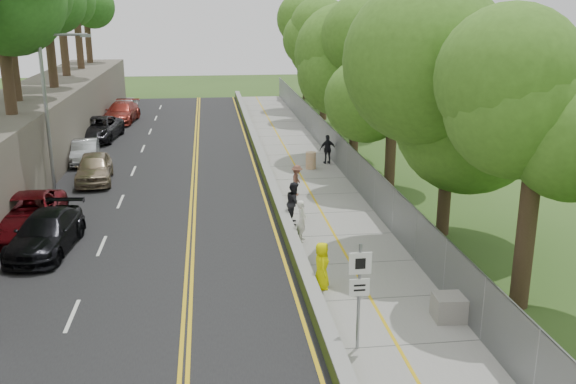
{
  "coord_description": "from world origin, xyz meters",
  "views": [
    {
      "loc": [
        -2.85,
        -18.51,
        9.22
      ],
      "look_at": [
        0.5,
        8.0,
        1.4
      ],
      "focal_mm": 40.0,
      "sensor_mm": 36.0,
      "label": 1
    }
  ],
  "objects_px": {
    "streetlight": "(50,102)",
    "painter_0": "(322,266)",
    "car_2": "(28,215)",
    "signpost": "(359,285)",
    "person_far": "(328,149)",
    "construction_barrel": "(311,160)",
    "concrete_block": "(452,307)"
  },
  "relations": [
    {
      "from": "streetlight",
      "to": "painter_0",
      "type": "bearing_deg",
      "value": -49.22
    },
    {
      "from": "construction_barrel",
      "to": "person_far",
      "type": "distance_m",
      "value": 1.68
    },
    {
      "from": "streetlight",
      "to": "person_far",
      "type": "bearing_deg",
      "value": 16.52
    },
    {
      "from": "streetlight",
      "to": "car_2",
      "type": "xyz_separation_m",
      "value": [
        0.05,
        -6.09,
        -3.8
      ]
    },
    {
      "from": "signpost",
      "to": "person_far",
      "type": "relative_size",
      "value": 1.78
    },
    {
      "from": "construction_barrel",
      "to": "painter_0",
      "type": "height_order",
      "value": "painter_0"
    },
    {
      "from": "painter_0",
      "to": "person_far",
      "type": "xyz_separation_m",
      "value": [
        3.45,
        17.35,
        0.05
      ]
    },
    {
      "from": "signpost",
      "to": "car_2",
      "type": "distance_m",
      "value": 15.87
    },
    {
      "from": "painter_0",
      "to": "concrete_block",
      "type": "bearing_deg",
      "value": -122.73
    },
    {
      "from": "signpost",
      "to": "painter_0",
      "type": "distance_m",
      "value": 4.17
    },
    {
      "from": "streetlight",
      "to": "concrete_block",
      "type": "height_order",
      "value": "streetlight"
    },
    {
      "from": "painter_0",
      "to": "signpost",
      "type": "bearing_deg",
      "value": -171.7
    },
    {
      "from": "concrete_block",
      "to": "painter_0",
      "type": "height_order",
      "value": "painter_0"
    },
    {
      "from": "streetlight",
      "to": "signpost",
      "type": "relative_size",
      "value": 2.58
    },
    {
      "from": "car_2",
      "to": "construction_barrel",
      "type": "bearing_deg",
      "value": 29.88
    },
    {
      "from": "streetlight",
      "to": "construction_barrel",
      "type": "height_order",
      "value": "streetlight"
    },
    {
      "from": "concrete_block",
      "to": "painter_0",
      "type": "relative_size",
      "value": 0.7
    },
    {
      "from": "concrete_block",
      "to": "car_2",
      "type": "relative_size",
      "value": 0.2
    },
    {
      "from": "streetlight",
      "to": "concrete_block",
      "type": "xyz_separation_m",
      "value": [
        14.76,
        -15.65,
        -4.21
      ]
    },
    {
      "from": "streetlight",
      "to": "painter_0",
      "type": "xyz_separation_m",
      "value": [
        11.21,
        -13.0,
        -3.77
      ]
    },
    {
      "from": "concrete_block",
      "to": "person_far",
      "type": "height_order",
      "value": "person_far"
    },
    {
      "from": "car_2",
      "to": "concrete_block",
      "type": "bearing_deg",
      "value": -37.95
    },
    {
      "from": "painter_0",
      "to": "person_far",
      "type": "bearing_deg",
      "value": -7.22
    },
    {
      "from": "signpost",
      "to": "painter_0",
      "type": "height_order",
      "value": "signpost"
    },
    {
      "from": "construction_barrel",
      "to": "person_far",
      "type": "height_order",
      "value": "person_far"
    },
    {
      "from": "signpost",
      "to": "concrete_block",
      "type": "xyz_separation_m",
      "value": [
        3.25,
        1.36,
        -1.53
      ]
    },
    {
      "from": "signpost",
      "to": "construction_barrel",
      "type": "height_order",
      "value": "signpost"
    },
    {
      "from": "construction_barrel",
      "to": "concrete_block",
      "type": "xyz_separation_m",
      "value": [
        1.3,
        -18.88,
        -0.11
      ]
    },
    {
      "from": "streetlight",
      "to": "construction_barrel",
      "type": "bearing_deg",
      "value": 13.49
    },
    {
      "from": "streetlight",
      "to": "concrete_block",
      "type": "relative_size",
      "value": 7.0
    },
    {
      "from": "car_2",
      "to": "painter_0",
      "type": "bearing_deg",
      "value": -36.69
    },
    {
      "from": "concrete_block",
      "to": "person_far",
      "type": "distance_m",
      "value": 20.01
    }
  ]
}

